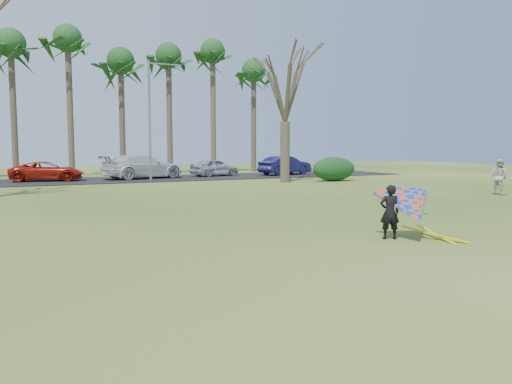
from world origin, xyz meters
name	(u,v)px	position (x,y,z in m)	size (l,w,h in m)	color
ground	(291,241)	(0.00, 0.00, 0.00)	(100.00, 100.00, 0.00)	#205512
parking_strip	(112,180)	(0.00, 25.00, 0.03)	(46.00, 7.00, 0.06)	black
palm_4	(10,45)	(-6.00, 31.00, 9.85)	(4.84, 4.84, 11.54)	#493B2C
palm_5	(68,41)	(-2.00, 31.00, 10.52)	(4.84, 4.84, 12.24)	brown
palm_6	(121,62)	(2.00, 31.00, 9.17)	(4.84, 4.84, 10.84)	#46352A
palm_7	(169,58)	(6.00, 31.00, 9.85)	(4.84, 4.84, 11.54)	#49382B
palm_8	(213,53)	(10.00, 31.00, 10.52)	(4.84, 4.84, 12.24)	brown
palm_9	(254,72)	(14.00, 31.00, 9.17)	(4.84, 4.84, 10.84)	#49382C
bare_tree_right	(285,82)	(10.00, 18.00, 6.57)	(6.27, 6.27, 9.21)	#483B2B
streetlight	(152,115)	(2.16, 22.00, 4.46)	(2.28, 0.18, 8.00)	gray
hedge_near	(334,169)	(13.58, 17.49, 0.83)	(3.31, 1.50, 1.65)	#143918
hedge_far	(335,169)	(16.52, 21.52, 0.60)	(2.15, 1.01, 1.19)	#133414
car_2	(47,171)	(-4.17, 25.38, 0.71)	(2.16, 4.69, 1.30)	#A91C0D
car_3	(143,167)	(2.24, 25.13, 0.92)	(2.41, 5.94, 1.72)	silver
car_4	(215,167)	(7.99, 25.59, 0.73)	(1.59, 3.95, 1.34)	#A6ADB4
car_5	(285,165)	(13.78, 24.65, 0.82)	(1.61, 4.62, 1.52)	#181948
pedestrian_a	(499,177)	(15.39, 5.97, 0.89)	(0.87, 0.68, 1.78)	beige
kite_flyer	(409,207)	(2.91, -1.08, 0.84)	(2.13, 2.39, 2.02)	black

